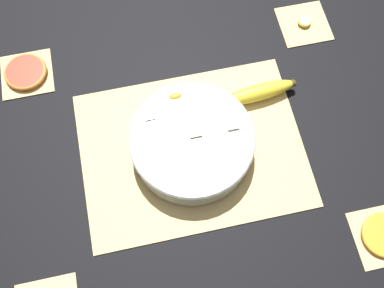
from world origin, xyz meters
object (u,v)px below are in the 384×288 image
(whole_banana, at_px, (258,93))
(grapefruit_slice, at_px, (26,72))
(banana_coin_single, at_px, (305,22))
(fruit_salad_bowl, at_px, (192,142))
(orange_slice_whole, at_px, (384,235))

(whole_banana, relative_size, grapefruit_slice, 1.85)
(banana_coin_single, height_order, grapefruit_slice, grapefruit_slice)
(grapefruit_slice, bearing_deg, fruit_salad_bowl, -38.11)
(fruit_salad_bowl, distance_m, orange_slice_whole, 0.44)
(fruit_salad_bowl, distance_m, grapefruit_slice, 0.44)
(fruit_salad_bowl, relative_size, whole_banana, 1.44)
(whole_banana, height_order, grapefruit_slice, whole_banana)
(orange_slice_whole, height_order, grapefruit_slice, grapefruit_slice)
(orange_slice_whole, bearing_deg, whole_banana, 114.80)
(banana_coin_single, bearing_deg, orange_slice_whole, -90.00)
(banana_coin_single, bearing_deg, grapefruit_slice, -180.00)
(fruit_salad_bowl, height_order, banana_coin_single, fruit_salad_bowl)
(orange_slice_whole, bearing_deg, banana_coin_single, 90.00)
(fruit_salad_bowl, xyz_separation_m, grapefruit_slice, (-0.34, 0.27, -0.03))
(whole_banana, bearing_deg, orange_slice_whole, -65.20)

